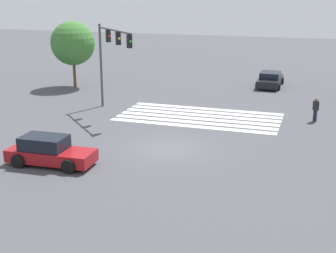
{
  "coord_description": "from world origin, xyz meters",
  "views": [
    {
      "loc": [
        -7.63,
        23.4,
        8.49
      ],
      "look_at": [
        0.0,
        0.0,
        1.25
      ],
      "focal_mm": 50.0,
      "sensor_mm": 36.0,
      "label": 1
    }
  ],
  "objects_px": {
    "pedestrian": "(316,108)",
    "tree_corner_b": "(73,43)",
    "car_2": "(49,151)",
    "traffic_signal_mast": "(110,49)",
    "car_1": "(270,80)"
  },
  "relations": [
    {
      "from": "car_2",
      "to": "pedestrian",
      "type": "height_order",
      "value": "pedestrian"
    },
    {
      "from": "traffic_signal_mast",
      "to": "car_2",
      "type": "bearing_deg",
      "value": -37.63
    },
    {
      "from": "car_2",
      "to": "tree_corner_b",
      "type": "xyz_separation_m",
      "value": [
        8.35,
        -17.74,
        3.23
      ]
    },
    {
      "from": "pedestrian",
      "to": "tree_corner_b",
      "type": "distance_m",
      "value": 21.73
    },
    {
      "from": "traffic_signal_mast",
      "to": "pedestrian",
      "type": "relative_size",
      "value": 3.79
    },
    {
      "from": "car_1",
      "to": "pedestrian",
      "type": "height_order",
      "value": "pedestrian"
    },
    {
      "from": "car_1",
      "to": "traffic_signal_mast",
      "type": "bearing_deg",
      "value": 143.98
    },
    {
      "from": "pedestrian",
      "to": "traffic_signal_mast",
      "type": "bearing_deg",
      "value": -39.01
    },
    {
      "from": "car_2",
      "to": "pedestrian",
      "type": "xyz_separation_m",
      "value": [
        -12.51,
        -12.47,
        0.21
      ]
    },
    {
      "from": "car_1",
      "to": "tree_corner_b",
      "type": "height_order",
      "value": "tree_corner_b"
    },
    {
      "from": "pedestrian",
      "to": "tree_corner_b",
      "type": "xyz_separation_m",
      "value": [
        20.86,
        -5.28,
        3.02
      ]
    },
    {
      "from": "car_1",
      "to": "pedestrian",
      "type": "relative_size",
      "value": 2.99
    },
    {
      "from": "tree_corner_b",
      "to": "car_2",
      "type": "bearing_deg",
      "value": 115.19
    },
    {
      "from": "traffic_signal_mast",
      "to": "car_1",
      "type": "xyz_separation_m",
      "value": [
        -9.72,
        -12.95,
        -3.91
      ]
    },
    {
      "from": "car_1",
      "to": "tree_corner_b",
      "type": "bearing_deg",
      "value": 109.67
    }
  ]
}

